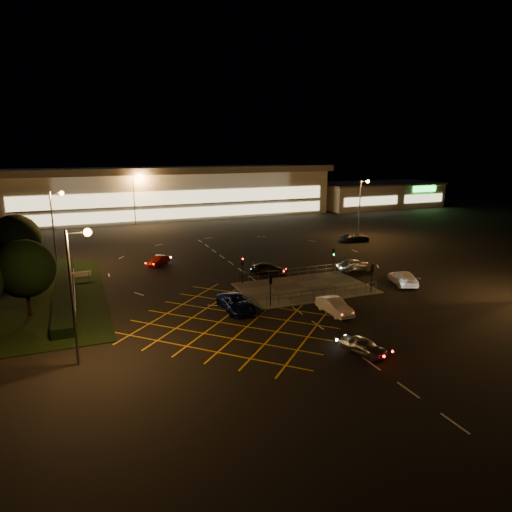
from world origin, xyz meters
name	(u,v)px	position (x,y,z in m)	size (l,w,h in m)	color
ground	(281,286)	(0.00, 0.00, 0.00)	(180.00, 180.00, 0.00)	black
pedestrian_island	(305,288)	(2.00, -2.00, 0.06)	(14.00, 9.00, 0.12)	#4C4944
grass_verge	(14,299)	(-28.00, 6.00, 0.04)	(18.00, 30.00, 0.08)	black
hedge	(65,290)	(-23.00, 6.00, 0.50)	(2.00, 26.00, 1.00)	black
supermarket	(170,191)	(0.00, 61.95, 5.31)	(72.00, 26.50, 10.50)	beige
retail_unit_a	(355,196)	(46.00, 53.97, 3.21)	(18.80, 14.80, 6.35)	beige
retail_unit_b	(405,193)	(62.00, 53.96, 3.22)	(14.80, 14.80, 6.35)	beige
streetlight_sw	(77,278)	(-21.56, -12.00, 6.56)	(1.78, 0.56, 10.03)	slate
streetlight_nw	(56,218)	(-23.56, 18.00, 6.56)	(1.78, 0.56, 10.03)	slate
streetlight_ne	(362,201)	(24.44, 20.00, 6.56)	(1.78, 0.56, 10.03)	slate
streetlight_far_left	(136,193)	(-9.56, 48.00, 6.56)	(1.78, 0.56, 10.03)	slate
streetlight_far_right	(309,186)	(30.44, 50.00, 6.56)	(1.78, 0.56, 10.03)	slate
signal_sw	(270,284)	(-4.00, -5.99, 2.37)	(0.28, 0.30, 3.15)	black
signal_se	(372,272)	(8.00, -5.99, 2.37)	(0.28, 0.30, 3.15)	black
signal_nw	(242,265)	(-4.00, 1.99, 2.37)	(0.28, 0.30, 3.15)	black
signal_ne	(333,256)	(8.00, 1.99, 2.37)	(0.28, 0.30, 3.15)	black
tree_c	(16,239)	(-28.00, 14.00, 4.95)	(5.76, 5.76, 7.84)	black
tree_e	(25,269)	(-26.00, 0.00, 4.64)	(5.40, 5.40, 7.35)	black
car_near_silver	(364,346)	(-1.57, -18.35, 0.64)	(1.52, 3.77, 1.28)	#979A9E
car_queue_white	(335,306)	(0.93, -10.01, 0.74)	(1.57, 4.51, 1.49)	white
car_left_blue	(236,303)	(-7.50, -5.72, 0.76)	(2.51, 5.44, 1.51)	#0C1A4B
car_far_dkgrey	(269,269)	(0.60, 5.00, 0.67)	(1.89, 4.65, 1.35)	black
car_right_silver	(355,265)	(11.50, 2.41, 0.77)	(1.82, 4.52, 1.54)	#B8BAC0
car_circ_red	(158,261)	(-11.38, 14.62, 0.63)	(1.33, 3.83, 1.26)	maroon
car_east_grey	(355,237)	(21.96, 17.93, 0.70)	(2.34, 5.07, 1.41)	black
car_approach_white	(403,278)	(13.29, -4.78, 0.78)	(2.19, 5.39, 1.57)	white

